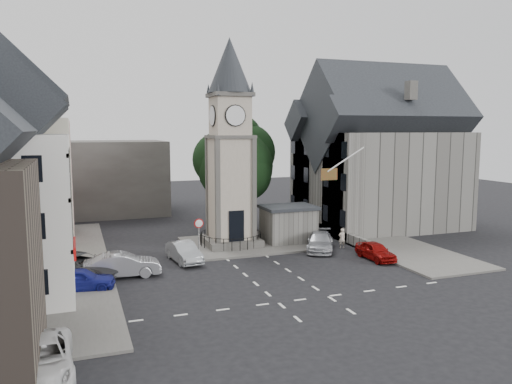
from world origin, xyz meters
name	(u,v)px	position (x,y,z in m)	size (l,w,h in m)	color
ground	(267,273)	(0.00, 0.00, 0.00)	(120.00, 120.00, 0.00)	black
pavement_west	(63,266)	(-12.50, 6.00, 0.07)	(6.00, 30.00, 0.14)	#595651
pavement_east	(361,234)	(12.00, 8.00, 0.07)	(6.00, 26.00, 0.14)	#595651
central_island	(248,243)	(1.50, 8.00, 0.08)	(10.00, 8.00, 0.16)	#595651
road_markings	(303,299)	(0.00, -5.50, 0.01)	(20.00, 8.00, 0.01)	silver
clock_tower	(230,144)	(0.00, 7.99, 8.12)	(4.86, 4.86, 16.25)	#4C4944
stone_shelter	(288,224)	(4.80, 7.50, 1.55)	(4.30, 3.30, 3.08)	#605E59
town_tree	(235,155)	(2.00, 13.00, 6.97)	(7.20, 7.20, 10.80)	black
warning_sign_post	(199,230)	(-3.20, 5.43, 2.03)	(0.70, 0.19, 2.85)	black
terrace_pink	(23,162)	(-15.50, 16.00, 6.58)	(8.10, 7.60, 12.80)	#DAA096
terrace_cream	(12,169)	(-15.50, 8.00, 6.58)	(8.10, 7.60, 12.80)	beige
backdrop_west	(70,178)	(-12.00, 28.00, 4.00)	(20.00, 10.00, 8.00)	#4C4944
east_building	(378,161)	(15.59, 11.00, 6.26)	(14.40, 11.40, 12.60)	#605E59
east_boundary_wall	(322,228)	(9.20, 10.00, 0.45)	(0.40, 16.00, 0.90)	#605E59
flagpole	(346,159)	(8.00, 4.00, 7.00)	(3.68, 0.10, 2.74)	white
car_west_blue	(80,279)	(-11.50, 0.29, 0.68)	(1.59, 3.96, 1.35)	navy
car_west_silver	(122,265)	(-8.93, 2.24, 0.77)	(1.64, 4.70, 1.55)	#9FA1A7
car_west_grey	(79,266)	(-11.50, 3.05, 0.77)	(2.57, 5.57, 1.55)	#343436
car_island_silver	(184,252)	(-4.52, 4.50, 0.70)	(1.48, 4.26, 1.40)	#9FA3A7
car_island_east	(320,242)	(6.06, 4.28, 0.68)	(1.91, 4.69, 1.36)	#B5B8BE
car_east_red	(376,251)	(8.50, 0.40, 0.63)	(1.49, 3.71, 1.26)	#8C0907
van_sw_white	(41,360)	(-13.00, -10.00, 0.70)	(2.34, 5.07, 1.41)	silver
pedestrian	(342,238)	(8.00, 4.32, 0.78)	(0.57, 0.37, 1.56)	beige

